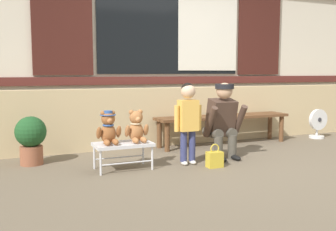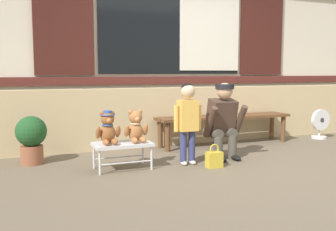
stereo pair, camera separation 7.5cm
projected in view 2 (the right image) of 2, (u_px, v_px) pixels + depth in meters
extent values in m
plane|color=brown|center=(233.00, 163.00, 4.61)|extent=(60.00, 60.00, 0.00)
cube|color=tan|center=(183.00, 115.00, 5.87)|extent=(8.10, 0.25, 0.85)
cube|color=beige|center=(170.00, 23.00, 6.19)|extent=(8.26, 0.20, 3.73)
cube|color=#56231E|center=(173.00, 80.00, 6.18)|extent=(7.60, 0.04, 0.12)
cube|color=black|center=(173.00, 29.00, 6.10)|extent=(2.40, 0.03, 1.40)
cube|color=silver|center=(210.00, 31.00, 6.33)|extent=(1.09, 0.02, 1.29)
cube|color=#3D1914|center=(64.00, 24.00, 5.45)|extent=(0.84, 0.05, 1.43)
cube|color=#3D1914|center=(262.00, 33.00, 6.73)|extent=(0.84, 0.05, 1.43)
cube|color=brown|center=(230.00, 118.00, 5.60)|extent=(2.10, 0.11, 0.04)
cube|color=brown|center=(224.00, 117.00, 5.73)|extent=(2.10, 0.11, 0.04)
cube|color=brown|center=(220.00, 116.00, 5.86)|extent=(2.10, 0.11, 0.04)
cylinder|color=brown|center=(168.00, 137.00, 5.25)|extent=(0.07, 0.07, 0.40)
cylinder|color=brown|center=(160.00, 134.00, 5.51)|extent=(0.07, 0.07, 0.40)
cylinder|color=brown|center=(283.00, 129.00, 5.99)|extent=(0.07, 0.07, 0.40)
cylinder|color=brown|center=(272.00, 127.00, 6.25)|extent=(0.07, 0.07, 0.40)
cube|color=silver|center=(122.00, 144.00, 4.29)|extent=(0.64, 0.36, 0.04)
cylinder|color=silver|center=(100.00, 163.00, 4.06)|extent=(0.02, 0.02, 0.26)
cylinder|color=silver|center=(94.00, 157.00, 4.34)|extent=(0.02, 0.02, 0.26)
cylinder|color=silver|center=(152.00, 158.00, 4.28)|extent=(0.02, 0.02, 0.26)
cylinder|color=silver|center=(143.00, 153.00, 4.56)|extent=(0.02, 0.02, 0.26)
cylinder|color=silver|center=(126.00, 163.00, 4.17)|extent=(0.58, 0.02, 0.02)
cylinder|color=silver|center=(119.00, 157.00, 4.45)|extent=(0.58, 0.02, 0.02)
ellipsoid|color=#93562D|center=(108.00, 134.00, 4.23)|extent=(0.17, 0.14, 0.22)
sphere|color=#93562D|center=(108.00, 119.00, 4.21)|extent=(0.15, 0.15, 0.15)
sphere|color=#C87B48|center=(109.00, 120.00, 4.16)|extent=(0.06, 0.06, 0.06)
sphere|color=#93562D|center=(102.00, 113.00, 4.19)|extent=(0.06, 0.06, 0.06)
ellipsoid|color=#93562D|center=(98.00, 133.00, 4.16)|extent=(0.06, 0.11, 0.16)
ellipsoid|color=#93562D|center=(106.00, 142.00, 4.12)|extent=(0.06, 0.15, 0.06)
sphere|color=#93562D|center=(112.00, 113.00, 4.23)|extent=(0.06, 0.06, 0.06)
ellipsoid|color=#93562D|center=(118.00, 132.00, 4.25)|extent=(0.06, 0.11, 0.16)
ellipsoid|color=#93562D|center=(115.00, 142.00, 4.16)|extent=(0.06, 0.15, 0.06)
torus|color=#335699|center=(108.00, 125.00, 4.22)|extent=(0.13, 0.13, 0.02)
cylinder|color=#335699|center=(107.00, 115.00, 4.21)|extent=(0.17, 0.17, 0.01)
cylinder|color=#335699|center=(107.00, 113.00, 4.20)|extent=(0.10, 0.10, 0.04)
ellipsoid|color=#A86B3D|center=(135.00, 132.00, 4.36)|extent=(0.17, 0.14, 0.22)
sphere|color=#A86B3D|center=(136.00, 117.00, 4.33)|extent=(0.15, 0.15, 0.15)
sphere|color=#E1955B|center=(137.00, 119.00, 4.28)|extent=(0.06, 0.06, 0.06)
sphere|color=#A86B3D|center=(131.00, 112.00, 4.31)|extent=(0.06, 0.06, 0.06)
ellipsoid|color=#A86B3D|center=(127.00, 131.00, 4.28)|extent=(0.06, 0.11, 0.16)
ellipsoid|color=#A86B3D|center=(135.00, 140.00, 4.24)|extent=(0.06, 0.15, 0.06)
sphere|color=#A86B3D|center=(140.00, 112.00, 4.35)|extent=(0.06, 0.06, 0.06)
ellipsoid|color=#A86B3D|center=(146.00, 130.00, 4.37)|extent=(0.06, 0.11, 0.16)
ellipsoid|color=#A86B3D|center=(143.00, 140.00, 4.28)|extent=(0.06, 0.15, 0.06)
torus|color=beige|center=(135.00, 124.00, 4.34)|extent=(0.13, 0.13, 0.02)
cylinder|color=navy|center=(183.00, 146.00, 4.50)|extent=(0.08, 0.08, 0.36)
ellipsoid|color=silver|center=(184.00, 163.00, 4.50)|extent=(0.07, 0.12, 0.05)
cylinder|color=navy|center=(192.00, 146.00, 4.54)|extent=(0.08, 0.08, 0.36)
ellipsoid|color=silver|center=(192.00, 162.00, 4.54)|extent=(0.07, 0.12, 0.05)
cube|color=#EAB24C|center=(188.00, 115.00, 4.48)|extent=(0.22, 0.15, 0.36)
cylinder|color=#EAB24C|center=(176.00, 119.00, 4.43)|extent=(0.06, 0.06, 0.30)
cylinder|color=#EAB24C|center=(199.00, 117.00, 4.54)|extent=(0.06, 0.06, 0.30)
sphere|color=#DBB28E|center=(188.00, 91.00, 4.45)|extent=(0.17, 0.17, 0.17)
sphere|color=black|center=(187.00, 90.00, 4.46)|extent=(0.16, 0.16, 0.16)
cylinder|color=#4C473D|center=(218.00, 148.00, 4.74)|extent=(0.11, 0.11, 0.30)
cylinder|color=#4C473D|center=(213.00, 133.00, 4.85)|extent=(0.13, 0.32, 0.13)
ellipsoid|color=black|center=(221.00, 159.00, 4.68)|extent=(0.09, 0.20, 0.06)
cylinder|color=#4C473D|center=(232.00, 147.00, 4.81)|extent=(0.11, 0.11, 0.30)
cylinder|color=#4C473D|center=(227.00, 132.00, 4.92)|extent=(0.13, 0.32, 0.13)
ellipsoid|color=black|center=(236.00, 158.00, 4.75)|extent=(0.09, 0.20, 0.06)
cube|color=#473328|center=(221.00, 117.00, 4.83)|extent=(0.32, 0.30, 0.47)
cylinder|color=#473328|center=(210.00, 122.00, 4.67)|extent=(0.08, 0.28, 0.40)
cylinder|color=#473328|center=(240.00, 120.00, 4.83)|extent=(0.08, 0.28, 0.40)
sphere|color=tan|center=(225.00, 91.00, 4.73)|extent=(0.20, 0.20, 0.20)
cylinder|color=black|center=(225.00, 86.00, 4.73)|extent=(0.23, 0.23, 0.06)
cube|color=brown|center=(230.00, 126.00, 5.01)|extent=(0.10, 0.22, 0.16)
cube|color=gold|center=(214.00, 160.00, 4.39)|extent=(0.18, 0.11, 0.18)
torus|color=gold|center=(214.00, 149.00, 4.37)|extent=(0.11, 0.01, 0.11)
cylinder|color=brown|center=(32.00, 155.00, 4.55)|extent=(0.26, 0.26, 0.22)
sphere|color=#1E4C23|center=(31.00, 131.00, 4.52)|extent=(0.36, 0.36, 0.36)
cylinder|color=silver|center=(319.00, 137.00, 6.31)|extent=(0.24, 0.24, 0.04)
cylinder|color=silver|center=(319.00, 133.00, 6.30)|extent=(0.04, 0.04, 0.10)
cylinder|color=silver|center=(321.00, 120.00, 6.26)|extent=(0.34, 0.06, 0.34)
cylinder|color=#333338|center=(321.00, 120.00, 6.26)|extent=(0.07, 0.08, 0.07)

